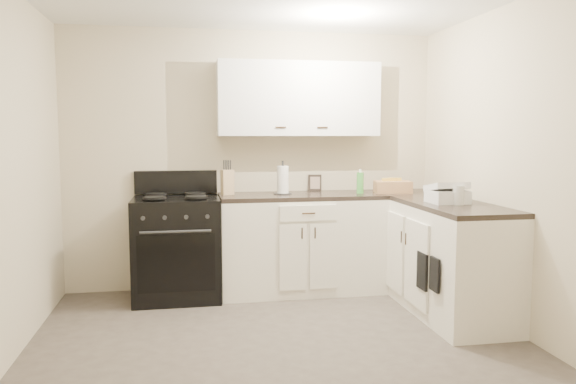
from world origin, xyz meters
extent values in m
plane|color=#473F38|center=(0.00, 0.00, 0.00)|extent=(3.60, 3.60, 0.00)
plane|color=beige|center=(0.00, 1.80, 1.25)|extent=(3.60, 0.00, 3.60)
plane|color=beige|center=(1.80, 0.00, 1.25)|extent=(0.00, 3.60, 3.60)
plane|color=beige|center=(0.00, -1.80, 1.25)|extent=(3.60, 0.00, 3.60)
cube|color=white|center=(0.43, 1.50, 0.45)|extent=(1.55, 0.60, 0.90)
cube|color=white|center=(1.50, 0.85, 0.45)|extent=(0.60, 1.90, 0.90)
cube|color=black|center=(0.43, 1.50, 0.92)|extent=(1.55, 0.60, 0.04)
cube|color=black|center=(1.50, 0.85, 0.92)|extent=(0.60, 1.90, 0.04)
cube|color=white|center=(0.43, 1.65, 1.84)|extent=(1.55, 0.30, 0.70)
cube|color=black|center=(-0.75, 1.48, 0.46)|extent=(0.78, 0.66, 0.94)
cube|color=#D1B480|center=(-0.27, 1.57, 1.06)|extent=(0.13, 0.12, 0.23)
cylinder|color=white|center=(0.25, 1.52, 1.07)|extent=(0.11, 0.11, 0.27)
cylinder|color=green|center=(0.99, 1.45, 1.04)|extent=(0.07, 0.07, 0.20)
cube|color=black|center=(0.62, 1.76, 1.02)|extent=(0.14, 0.07, 0.16)
cube|color=tan|center=(1.32, 1.45, 1.00)|extent=(0.37, 0.28, 0.11)
cube|color=white|center=(1.47, 0.60, 0.99)|extent=(0.29, 0.28, 0.11)
cylinder|color=silver|center=(1.50, 0.48, 1.02)|extent=(0.11, 0.11, 0.15)
cube|color=black|center=(1.18, 0.18, 0.45)|extent=(0.02, 0.15, 0.26)
cube|color=black|center=(1.18, 0.41, 0.43)|extent=(0.02, 0.17, 0.29)
camera|label=1|loc=(-0.65, -3.68, 1.51)|focal=35.00mm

